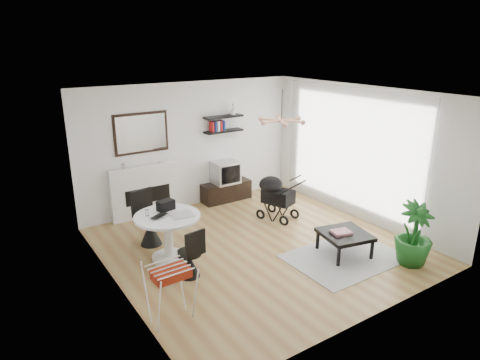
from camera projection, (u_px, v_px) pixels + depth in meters
floor at (258, 246)px, 7.64m from camera, size 5.00×5.00×0.00m
ceiling at (260, 93)px, 6.80m from camera, size 5.00×5.00×0.00m
wall_back at (191, 145)px, 9.21m from camera, size 5.00×0.00×5.00m
wall_left at (112, 204)px, 5.92m from camera, size 0.00×5.00×5.00m
wall_right at (360, 154)px, 8.53m from camera, size 0.00×5.00×5.00m
sheer_curtain at (349, 152)px, 8.64m from camera, size 0.04×3.60×2.60m
fireplace at (146, 185)px, 8.78m from camera, size 1.50×0.17×2.16m
shelf_lower at (224, 131)px, 9.42m from camera, size 0.90×0.25×0.04m
shelf_upper at (223, 117)px, 9.32m from camera, size 0.90×0.25×0.04m
pendant_lamp at (281, 121)px, 7.58m from camera, size 0.90×0.90×0.10m
tv_console at (226, 191)px, 9.78m from camera, size 1.15×0.40×0.43m
crt_tv at (225, 172)px, 9.62m from camera, size 0.57×0.50×0.50m
dining_table at (168, 230)px, 7.05m from camera, size 1.08×1.08×0.79m
laptop at (161, 217)px, 6.87m from camera, size 0.38×0.33×0.03m
black_bag at (166, 205)px, 7.15m from camera, size 0.31×0.22×0.17m
newspaper at (182, 215)px, 6.97m from camera, size 0.41×0.34×0.01m
drinking_glass at (147, 213)px, 6.93m from camera, size 0.06×0.06×0.11m
chair_far at (150, 228)px, 7.65m from camera, size 0.50×0.51×0.99m
chair_near at (190, 262)px, 6.58m from camera, size 0.40×0.41×0.82m
drying_rack at (171, 292)px, 5.49m from camera, size 0.55×0.52×0.81m
stroller at (276, 199)px, 8.75m from camera, size 0.73×0.89×0.98m
rug at (345, 257)px, 7.24m from camera, size 1.88×1.36×0.01m
coffee_table at (345, 235)px, 7.25m from camera, size 0.90×0.90×0.39m
magazines at (341, 232)px, 7.21m from camera, size 0.36×0.31×0.04m
potted_plant at (414, 234)px, 6.90m from camera, size 0.67×0.67×1.06m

